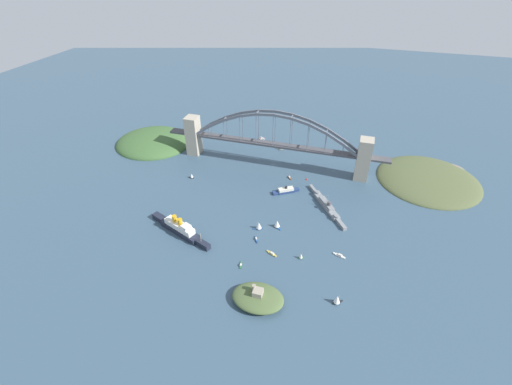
{
  "coord_description": "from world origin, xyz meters",
  "views": [
    {
      "loc": [
        -95.97,
        399.54,
        245.74
      ],
      "look_at": [
        0.0,
        79.45,
        8.0
      ],
      "focal_mm": 24.81,
      "sensor_mm": 36.0,
      "label": 1
    }
  ],
  "objects": [
    {
      "name": "ground_plane",
      "position": [
        0.0,
        0.0,
        0.0
      ],
      "size": [
        1400.0,
        1400.0,
        0.0
      ],
      "primitive_type": "plane",
      "color": "#385166"
    },
    {
      "name": "harbor_arch_bridge",
      "position": [
        -0.0,
        -0.0,
        29.84
      ],
      "size": [
        293.01,
        18.75,
        75.2
      ],
      "color": "#ADA38E",
      "rests_on": "ground"
    },
    {
      "name": "headland_west_shore",
      "position": [
        -198.35,
        -20.53,
        0.0
      ],
      "size": [
        125.24,
        123.34,
        16.7
      ],
      "color": "#515B38",
      "rests_on": "ground"
    },
    {
      "name": "headland_east_shore",
      "position": [
        184.99,
        -11.11,
        0.0
      ],
      "size": [
        110.63,
        105.75,
        26.76
      ],
      "color": "#3D6033",
      "rests_on": "ground"
    },
    {
      "name": "ocean_liner",
      "position": [
        57.7,
        159.61,
        5.63
      ],
      "size": [
        78.77,
        36.48,
        19.1
      ],
      "color": "#1E2333",
      "rests_on": "ground"
    },
    {
      "name": "naval_cruiser",
      "position": [
        -81.64,
        73.57,
        2.77
      ],
      "size": [
        51.45,
        72.13,
        16.51
      ],
      "color": "gray",
      "rests_on": "ground"
    },
    {
      "name": "harbor_ferry_steamer",
      "position": [
        -30.61,
        57.82,
        2.52
      ],
      "size": [
        31.02,
        22.67,
        8.16
      ],
      "color": "navy",
      "rests_on": "ground"
    },
    {
      "name": "fort_island_mid_harbor",
      "position": [
        -43.35,
        218.67,
        4.64
      ],
      "size": [
        44.01,
        32.18,
        14.37
      ],
      "color": "#4C6038",
      "rests_on": "ground"
    },
    {
      "name": "seaplane_taxiing_near_bridge",
      "position": [
        -0.26,
        -45.71,
        1.96
      ],
      "size": [
        8.32,
        9.97,
        4.83
      ],
      "color": "#B7B7B2",
      "rests_on": "ground"
    },
    {
      "name": "seaplane_second_in_formation",
      "position": [
        33.54,
        -65.67,
        2.17
      ],
      "size": [
        9.28,
        8.79,
        4.95
      ],
      "color": "#B7B7B2",
      "rests_on": "ground"
    },
    {
      "name": "small_boat_0",
      "position": [
        -28.51,
        25.96,
        0.78
      ],
      "size": [
        6.38,
        8.28,
        2.23
      ],
      "color": "brown",
      "rests_on": "ground"
    },
    {
      "name": "small_boat_1",
      "position": [
        -20.82,
        147.68,
        0.8
      ],
      "size": [
        5.8,
        9.48,
        2.15
      ],
      "color": "#234C8C",
      "rests_on": "ground"
    },
    {
      "name": "small_boat_2",
      "position": [
        -40.67,
        162.47,
        0.81
      ],
      "size": [
        11.27,
        6.56,
        2.24
      ],
      "color": "gold",
      "rests_on": "ground"
    },
    {
      "name": "small_boat_3",
      "position": [
        -36.08,
        122.44,
        4.4
      ],
      "size": [
        9.4,
        8.99,
        9.43
      ],
      "color": "#234C8C",
      "rests_on": "ground"
    },
    {
      "name": "small_boat_4",
      "position": [
        -103.49,
        146.47,
        0.9
      ],
      "size": [
        12.07,
        5.5,
        2.53
      ],
      "color": "silver",
      "rests_on": "ground"
    },
    {
      "name": "small_boat_5",
      "position": [
        -106.69,
        201.66,
        4.89
      ],
      "size": [
        8.79,
        7.91,
        10.44
      ],
      "color": "black",
      "rests_on": "ground"
    },
    {
      "name": "small_boat_6",
      "position": [
        90.79,
        61.4,
        3.39
      ],
      "size": [
        6.79,
        3.74,
        7.34
      ],
      "color": "black",
      "rests_on": "ground"
    },
    {
      "name": "small_boat_7",
      "position": [
        -18.39,
        130.67,
        4.59
      ],
      "size": [
        10.0,
        7.58,
        9.85
      ],
      "color": "#234C8C",
      "rests_on": "ground"
    },
    {
      "name": "small_boat_8",
      "position": [
        -68.65,
        160.03,
        3.2
      ],
      "size": [
        5.42,
        5.06,
        6.87
      ],
      "color": "#2D6B3D",
      "rests_on": "ground"
    },
    {
      "name": "small_boat_9",
      "position": [
        -16.97,
        184.98,
        0.71
      ],
      "size": [
        3.14,
        8.63,
        1.95
      ],
      "color": "#2D6B3D",
      "rests_on": "ground"
    },
    {
      "name": "channel_marker_buoy",
      "position": [
        -50.07,
        23.65,
        1.12
      ],
      "size": [
        2.2,
        2.2,
        2.75
      ],
      "color": "red",
      "rests_on": "ground"
    }
  ]
}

